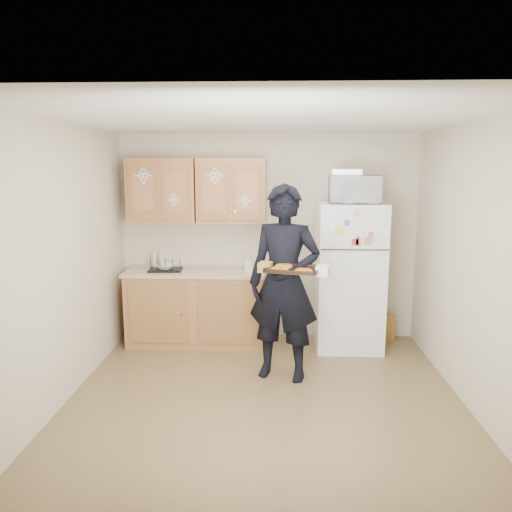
{
  "coord_description": "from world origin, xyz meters",
  "views": [
    {
      "loc": [
        0.09,
        -4.28,
        2.1
      ],
      "look_at": [
        -0.1,
        0.45,
        1.26
      ],
      "focal_mm": 35.0,
      "sensor_mm": 36.0,
      "label": 1
    }
  ],
  "objects_px": {
    "refrigerator": "(349,276)",
    "baking_tray": "(293,270)",
    "person": "(284,283)",
    "microwave": "(354,189)",
    "dish_rack": "(165,264)"
  },
  "relations": [
    {
      "from": "person",
      "to": "baking_tray",
      "type": "relative_size",
      "value": 4.03
    },
    {
      "from": "baking_tray",
      "to": "refrigerator",
      "type": "bearing_deg",
      "value": 75.27
    },
    {
      "from": "person",
      "to": "microwave",
      "type": "xyz_separation_m",
      "value": [
        0.79,
        0.86,
        0.88
      ]
    },
    {
      "from": "refrigerator",
      "to": "microwave",
      "type": "distance_m",
      "value": 1.01
    },
    {
      "from": "refrigerator",
      "to": "baking_tray",
      "type": "xyz_separation_m",
      "value": [
        -0.69,
        -1.2,
        0.32
      ]
    },
    {
      "from": "refrigerator",
      "to": "dish_rack",
      "type": "relative_size",
      "value": 4.46
    },
    {
      "from": "refrigerator",
      "to": "dish_rack",
      "type": "distance_m",
      "value": 2.15
    },
    {
      "from": "person",
      "to": "baking_tray",
      "type": "distance_m",
      "value": 0.36
    },
    {
      "from": "person",
      "to": "microwave",
      "type": "bearing_deg",
      "value": 62.63
    },
    {
      "from": "refrigerator",
      "to": "person",
      "type": "bearing_deg",
      "value": -130.25
    },
    {
      "from": "microwave",
      "to": "dish_rack",
      "type": "xyz_separation_m",
      "value": [
        -2.17,
        0.05,
        -0.88
      ]
    },
    {
      "from": "baking_tray",
      "to": "microwave",
      "type": "height_order",
      "value": "microwave"
    },
    {
      "from": "person",
      "to": "baking_tray",
      "type": "bearing_deg",
      "value": -59.54
    },
    {
      "from": "person",
      "to": "dish_rack",
      "type": "bearing_deg",
      "value": 161.84
    },
    {
      "from": "person",
      "to": "dish_rack",
      "type": "height_order",
      "value": "person"
    }
  ]
}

